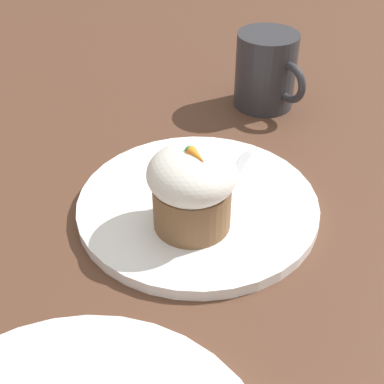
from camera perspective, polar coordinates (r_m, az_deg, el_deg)
ground_plane at (r=0.56m, az=0.61°, el=-1.88°), size 4.00×4.00×0.00m
dessert_plate at (r=0.55m, az=0.62°, el=-1.39°), size 0.25×0.25×0.01m
carrot_cake at (r=0.49m, az=0.00°, el=0.48°), size 0.08×0.08×0.09m
spoon at (r=0.55m, az=2.95°, el=-0.62°), size 0.08×0.12×0.01m
coffee_cup at (r=0.73m, az=7.96°, el=12.69°), size 0.11×0.08×0.10m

